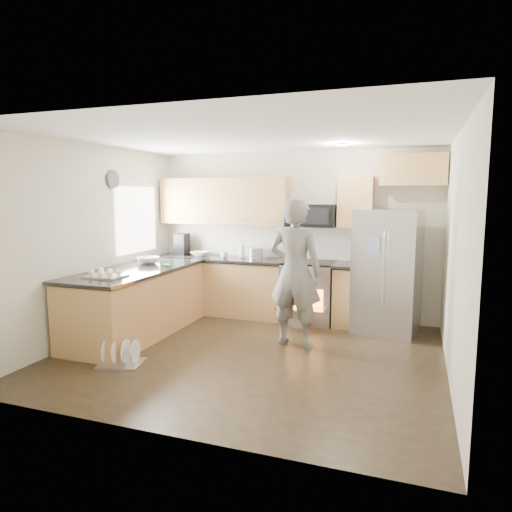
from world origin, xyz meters
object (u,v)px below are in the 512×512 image
at_px(person, 295,272).
at_px(refrigerator, 387,272).
at_px(stove_range, 309,278).
at_px(dish_rack, 121,358).

bearing_deg(person, refrigerator, -132.35).
height_order(stove_range, dish_rack, stove_range).
distance_m(refrigerator, person, 1.44).
height_order(stove_range, refrigerator, stove_range).
relative_size(stove_range, refrigerator, 1.03).
height_order(refrigerator, dish_rack, refrigerator).
xyz_separation_m(stove_range, refrigerator, (1.15, -0.20, 0.19)).
bearing_deg(refrigerator, person, -128.29).
height_order(refrigerator, person, person).
xyz_separation_m(stove_range, dish_rack, (-1.61, -2.51, -0.60)).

